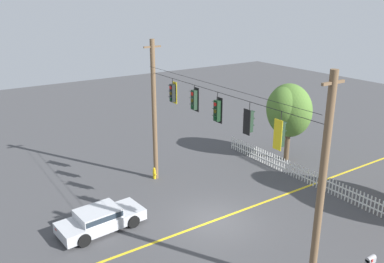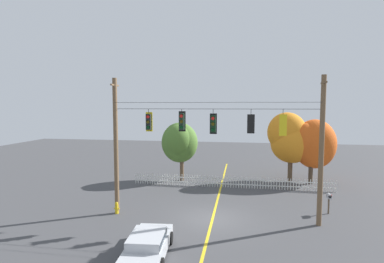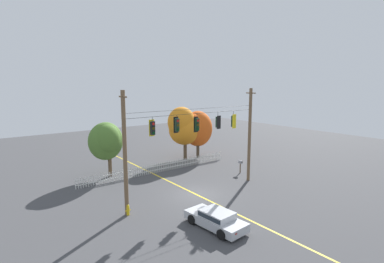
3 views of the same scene
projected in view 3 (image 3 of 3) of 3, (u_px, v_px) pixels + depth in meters
The scene contains 15 objects.
ground at pixel (197, 195), 24.79m from camera, with size 80.00×80.00×0.00m, color #424244.
lane_centerline_stripe at pixel (197, 195), 24.79m from camera, with size 0.16×36.00×0.01m, color gold.
signal_support_span at pixel (197, 142), 24.08m from camera, with size 12.81×1.10×8.76m.
traffic_signal_eastbound_side at pixel (153, 128), 21.42m from camera, with size 0.43×0.38×1.43m.
traffic_signal_northbound_primary at pixel (177, 125), 22.68m from camera, with size 0.43×0.38×1.40m.
traffic_signal_westbound_side at pixel (197, 125), 23.85m from camera, with size 0.43×0.38×1.53m.
traffic_signal_southbound_primary at pixel (218, 122), 25.16m from camera, with size 0.43×0.38×1.44m.
traffic_signal_northbound_secondary at pixel (233, 121), 26.26m from camera, with size 0.43×0.38×1.55m.
white_picket_fence at pixel (160, 167), 31.07m from camera, with size 17.13×0.06×0.98m.
autumn_maple_near_fence at pixel (106, 141), 29.11m from camera, with size 3.42×3.07×5.44m.
autumn_maple_mid at pixel (184, 127), 36.13m from camera, with size 4.14×3.69×6.41m.
autumn_oak_far_east at pixel (197, 129), 37.04m from camera, with size 4.13×3.47×5.79m.
parked_car at pixel (216, 219), 19.07m from camera, with size 2.18×4.38×1.15m.
fire_hydrant at pixel (128, 210), 20.92m from camera, with size 0.38×0.22×0.78m.
roadside_mailbox at pixel (240, 163), 30.65m from camera, with size 0.25×0.44×1.34m.
Camera 3 is at (-14.54, -18.62, 9.19)m, focal length 27.82 mm.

